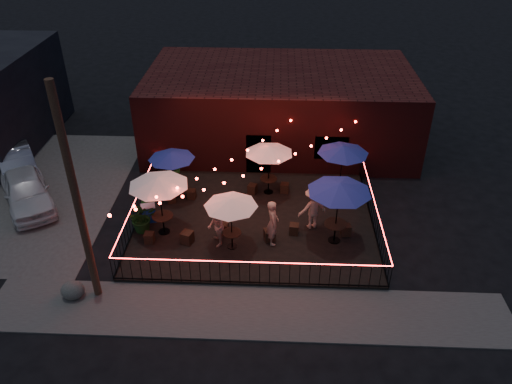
% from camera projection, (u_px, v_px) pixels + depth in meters
% --- Properties ---
extents(ground, '(110.00, 110.00, 0.00)m').
position_uv_depth(ground, '(253.00, 252.00, 19.85)').
color(ground, black).
rests_on(ground, ground).
extents(patio, '(10.00, 8.00, 0.15)m').
position_uv_depth(patio, '(255.00, 221.00, 21.49)').
color(patio, black).
rests_on(patio, ground).
extents(sidewalk, '(18.00, 2.50, 0.05)m').
position_uv_depth(sidewalk, '(248.00, 312.00, 17.10)').
color(sidewalk, '#45423F').
rests_on(sidewalk, ground).
extents(parking_lot, '(11.00, 12.00, 0.02)m').
position_uv_depth(parking_lot, '(4.00, 191.00, 23.65)').
color(parking_lot, '#45423F').
rests_on(parking_lot, ground).
extents(brick_building, '(14.00, 8.00, 4.00)m').
position_uv_depth(brick_building, '(280.00, 107.00, 27.15)').
color(brick_building, '#39100F').
rests_on(brick_building, ground).
extents(utility_pole, '(0.26, 0.26, 8.00)m').
position_uv_depth(utility_pole, '(77.00, 201.00, 15.71)').
color(utility_pole, '#362016').
rests_on(utility_pole, ground).
extents(fence_front, '(10.00, 0.04, 1.04)m').
position_uv_depth(fence_front, '(250.00, 273.00, 17.81)').
color(fence_front, black).
rests_on(fence_front, patio).
extents(fence_left, '(0.04, 8.00, 1.04)m').
position_uv_depth(fence_left, '(138.00, 207.00, 21.36)').
color(fence_left, black).
rests_on(fence_left, patio).
extents(fence_right, '(0.04, 8.00, 1.04)m').
position_uv_depth(fence_right, '(373.00, 213.00, 20.99)').
color(fence_right, black).
rests_on(fence_right, patio).
extents(festoon_lights, '(10.02, 8.72, 1.32)m').
position_uv_depth(festoon_lights, '(229.00, 175.00, 19.96)').
color(festoon_lights, '#FF261B').
rests_on(festoon_lights, ground).
extents(cafe_table_0, '(2.84, 2.84, 2.65)m').
position_uv_depth(cafe_table_0, '(158.00, 182.00, 19.41)').
color(cafe_table_0, black).
rests_on(cafe_table_0, patio).
extents(cafe_table_1, '(2.44, 2.44, 2.28)m').
position_uv_depth(cafe_table_1, '(171.00, 156.00, 21.91)').
color(cafe_table_1, black).
rests_on(cafe_table_1, patio).
extents(cafe_table_2, '(2.09, 2.09, 2.29)m').
position_uv_depth(cafe_table_2, '(231.00, 203.00, 18.77)').
color(cafe_table_2, black).
rests_on(cafe_table_2, patio).
extents(cafe_table_3, '(2.83, 2.83, 2.41)m').
position_uv_depth(cafe_table_3, '(269.00, 150.00, 22.11)').
color(cafe_table_3, black).
rests_on(cafe_table_3, patio).
extents(cafe_table_4, '(3.28, 3.28, 2.75)m').
position_uv_depth(cafe_table_4, '(340.00, 188.00, 18.87)').
color(cafe_table_4, black).
rests_on(cafe_table_4, patio).
extents(cafe_table_5, '(2.40, 2.40, 2.52)m').
position_uv_depth(cafe_table_5, '(343.00, 150.00, 21.92)').
color(cafe_table_5, black).
rests_on(cafe_table_5, patio).
extents(bistro_chair_0, '(0.37, 0.37, 0.43)m').
position_uv_depth(bistro_chair_0, '(149.00, 238.00, 20.03)').
color(bistro_chair_0, black).
rests_on(bistro_chair_0, patio).
extents(bistro_chair_1, '(0.56, 0.56, 0.51)m').
position_uv_depth(bistro_chair_1, '(187.00, 237.00, 19.98)').
color(bistro_chair_1, black).
rests_on(bistro_chair_1, patio).
extents(bistro_chair_2, '(0.49, 0.49, 0.45)m').
position_uv_depth(bistro_chair_2, '(171.00, 198.00, 22.49)').
color(bistro_chair_2, black).
rests_on(bistro_chair_2, patio).
extents(bistro_chair_3, '(0.38, 0.38, 0.43)m').
position_uv_depth(bistro_chair_3, '(192.00, 194.00, 22.76)').
color(bistro_chair_3, black).
rests_on(bistro_chair_3, patio).
extents(bistro_chair_4, '(0.43, 0.43, 0.48)m').
position_uv_depth(bistro_chair_4, '(223.00, 228.00, 20.52)').
color(bistro_chair_4, black).
rests_on(bistro_chair_4, patio).
extents(bistro_chair_5, '(0.51, 0.51, 0.49)m').
position_uv_depth(bistro_chair_5, '(269.00, 235.00, 20.13)').
color(bistro_chair_5, black).
rests_on(bistro_chair_5, patio).
extents(bistro_chair_6, '(0.48, 0.48, 0.44)m').
position_uv_depth(bistro_chair_6, '(252.00, 189.00, 23.12)').
color(bistro_chair_6, black).
rests_on(bistro_chair_6, patio).
extents(bistro_chair_7, '(0.42, 0.42, 0.45)m').
position_uv_depth(bistro_chair_7, '(285.00, 188.00, 23.18)').
color(bistro_chair_7, black).
rests_on(bistro_chair_7, patio).
extents(bistro_chair_8, '(0.41, 0.41, 0.44)m').
position_uv_depth(bistro_chair_8, '(294.00, 229.00, 20.50)').
color(bistro_chair_8, black).
rests_on(bistro_chair_8, patio).
extents(bistro_chair_9, '(0.41, 0.41, 0.47)m').
position_uv_depth(bistro_chair_9, '(346.00, 230.00, 20.44)').
color(bistro_chair_9, black).
rests_on(bistro_chair_9, patio).
extents(bistro_chair_10, '(0.47, 0.47, 0.44)m').
position_uv_depth(bistro_chair_10, '(319.00, 188.00, 23.20)').
color(bistro_chair_10, black).
rests_on(bistro_chair_10, patio).
extents(bistro_chair_11, '(0.42, 0.42, 0.43)m').
position_uv_depth(bistro_chair_11, '(352.00, 187.00, 23.24)').
color(bistro_chair_11, black).
rests_on(bistro_chair_11, patio).
extents(patron_a, '(0.53, 0.75, 1.95)m').
position_uv_depth(patron_a, '(273.00, 223.00, 19.61)').
color(patron_a, tan).
rests_on(patron_a, patio).
extents(patron_b, '(0.81, 0.95, 1.69)m').
position_uv_depth(patron_b, '(216.00, 227.00, 19.58)').
color(patron_b, '#D29D8A').
rests_on(patron_b, patio).
extents(patron_c, '(1.40, 1.10, 1.90)m').
position_uv_depth(patron_c, '(313.00, 208.00, 20.51)').
color(patron_c, '#DEA38F').
rests_on(patron_c, patio).
extents(potted_shrub_a, '(1.46, 1.38, 1.29)m').
position_uv_depth(potted_shrub_a, '(142.00, 217.00, 20.47)').
color(potted_shrub_a, '#0E340C').
rests_on(potted_shrub_a, patio).
extents(potted_shrub_b, '(0.88, 0.80, 1.31)m').
position_uv_depth(potted_shrub_b, '(149.00, 200.00, 21.53)').
color(potted_shrub_b, '#154013').
rests_on(potted_shrub_b, patio).
extents(potted_shrub_c, '(0.71, 0.71, 1.21)m').
position_uv_depth(potted_shrub_c, '(173.00, 167.00, 24.09)').
color(potted_shrub_c, '#18410E').
rests_on(potted_shrub_c, patio).
extents(cooler, '(0.69, 0.58, 0.79)m').
position_uv_depth(cooler, '(149.00, 213.00, 21.16)').
color(cooler, '#103BB4').
rests_on(cooler, patio).
extents(boulder, '(0.90, 0.78, 0.67)m').
position_uv_depth(boulder, '(73.00, 290.00, 17.54)').
color(boulder, '#3F3F3B').
rests_on(boulder, ground).
extents(car_white, '(4.04, 4.87, 1.57)m').
position_uv_depth(car_white, '(26.00, 190.00, 22.24)').
color(car_white, silver).
rests_on(car_white, ground).
extents(car_silver, '(3.73, 4.56, 1.46)m').
position_uv_depth(car_silver, '(17.00, 164.00, 24.34)').
color(car_silver, '#AAABB2').
rests_on(car_silver, ground).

